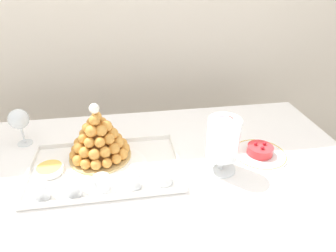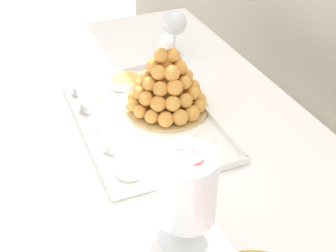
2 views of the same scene
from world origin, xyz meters
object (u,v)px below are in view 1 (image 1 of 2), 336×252
Objects in this scene: dessert_cup_centre at (102,183)px; dessert_cup_right at (164,176)px; dessert_cup_mid_right at (133,180)px; macaron_goblet at (223,139)px; creme_brulee_ramekin at (49,169)px; wine_glass at (19,120)px; serving_tray at (106,168)px; dessert_cup_left at (40,192)px; fruit_tart_plate at (260,152)px; croquembouche at (98,138)px; dessert_cup_mid_left at (71,187)px.

dessert_cup_right is at bearing 0.93° from dessert_cup_centre.
dessert_cup_mid_right is 0.27× the size of macaron_goblet.
wine_glass is (-0.14, 0.22, 0.09)m from creme_brulee_ramekin.
creme_brulee_ramekin is 0.28m from wine_glass.
serving_tray is at bearing 151.23° from dessert_cup_right.
dessert_cup_left is 0.27× the size of fruit_tart_plate.
dessert_cup_centre is 0.95× the size of dessert_cup_mid_right.
fruit_tart_plate is (0.61, -0.07, -0.08)m from croquembouche.
croquembouche reaches higher than fruit_tart_plate.
dessert_cup_centre is at bearing -169.38° from fruit_tart_plate.
serving_tray is 0.20m from creme_brulee_ramekin.
creme_brulee_ramekin is 0.47× the size of fruit_tart_plate.
dessert_cup_mid_right is 0.51m from fruit_tart_plate.
serving_tray is 0.23m from dessert_cup_right.
wine_glass is (-0.23, 0.35, 0.08)m from dessert_cup_mid_left.
serving_tray is at bearing 50.48° from dessert_cup_mid_left.
croquembouche is 2.37× the size of creme_brulee_ramekin.
wine_glass is at bearing 122.21° from creme_brulee_ramekin.
wine_glass is at bearing 123.52° from dessert_cup_mid_left.
dessert_cup_right is 0.29× the size of macaron_goblet.
wine_glass reaches higher than serving_tray.
serving_tray is 8.71× the size of dessert_cup_right.
dessert_cup_centre is 0.26× the size of macaron_goblet.
dessert_cup_mid_left is at bearing -169.92° from fruit_tart_plate.
serving_tray is at bearing 171.41° from macaron_goblet.
creme_brulee_ramekin is (-0.29, 0.12, -0.02)m from dessert_cup_mid_right.
fruit_tart_plate is at bearing 9.05° from dessert_cup_left.
creme_brulee_ramekin is (-0.20, 0.01, 0.01)m from serving_tray.
wine_glass reaches higher than dessert_cup_left.
dessert_cup_mid_right is 0.94× the size of dessert_cup_right.
dessert_cup_left is 0.91× the size of dessert_cup_mid_left.
dessert_cup_right is 0.29× the size of fruit_tart_plate.
dessert_cup_mid_right is 0.59× the size of creme_brulee_ramekin.
dessert_cup_mid_right is (0.29, 0.01, 0.00)m from dessert_cup_left.
macaron_goblet reaches higher than dessert_cup_right.
croquembouche is 0.35m from wine_glass.
wine_glass is at bearing 111.09° from dessert_cup_left.
serving_tray is at bearing -34.44° from wine_glass.
dessert_cup_mid_left is 0.20m from dessert_cup_mid_right.
croquembouche reaches higher than wine_glass.
wine_glass is at bearing 147.59° from dessert_cup_right.
dessert_cup_left reaches higher than serving_tray.
dessert_cup_centre reaches higher than serving_tray.
croquembouche is 0.22m from dessert_cup_mid_left.
creme_brulee_ramekin is (-0.09, 0.13, -0.02)m from dessert_cup_mid_left.
dessert_cup_centre is at bearing -46.23° from wine_glass.
serving_tray is 2.32× the size of croquembouche.
croquembouche is at bearing 104.98° from serving_tray.
dessert_cup_mid_right reaches higher than dessert_cup_right.
dessert_cup_mid_right is at bearing -1.97° from dessert_cup_centre.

